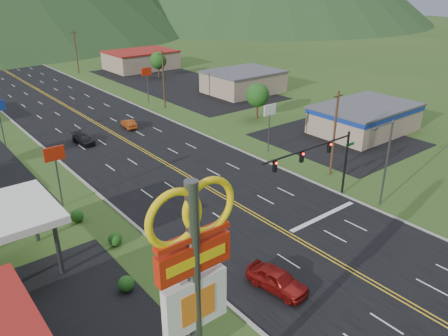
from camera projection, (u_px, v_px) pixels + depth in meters
ground at (410, 305)px, 30.95m from camera, size 500.00×500.00×0.00m
road at (410, 305)px, 30.95m from camera, size 20.00×460.00×0.04m
pylon_sign at (194, 279)px, 18.94m from camera, size 4.32×0.60×14.00m
traffic_signal at (322, 156)px, 42.55m from camera, size 13.10×0.43×7.00m
streetlight_east at (385, 158)px, 42.44m from camera, size 3.28×0.25×9.00m
building_east_near at (365, 117)px, 65.11m from camera, size 15.40×10.40×4.10m
building_east_mid at (243, 82)px, 87.78m from camera, size 14.40×11.40×4.30m
building_east_far at (141, 60)px, 110.51m from camera, size 16.40×12.40×4.50m
pole_sign_west_a at (55, 160)px, 42.40m from camera, size 2.00×0.18×6.40m
pole_sign_east_a at (270, 115)px, 56.42m from camera, size 2.00×0.18×6.40m
pole_sign_east_b at (147, 75)px, 79.33m from camera, size 2.00×0.18×6.40m
tree_east_a at (258, 95)px, 70.62m from camera, size 3.84×3.84×5.82m
tree_east_b at (158, 61)px, 100.12m from camera, size 3.84×3.84×5.82m
utility_pole_a at (334, 133)px, 49.51m from camera, size 1.60×0.28×10.00m
utility_pole_b at (164, 79)px, 76.01m from camera, size 1.60×0.28×10.00m
utility_pole_c at (76, 51)px, 104.65m from camera, size 1.60×0.28×10.00m
utility_pole_d at (26, 36)px, 133.29m from camera, size 1.60×0.28×10.00m
car_red_near at (277, 280)px, 32.18m from camera, size 2.71×5.15×1.67m
car_dark_mid at (84, 140)px, 60.73m from camera, size 2.10×4.53×1.28m
car_red_far at (129, 124)px, 67.20m from camera, size 1.91×4.12×1.31m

